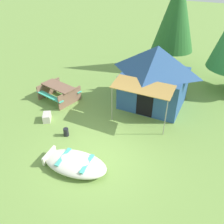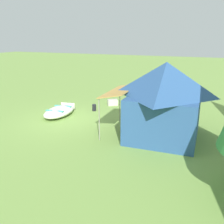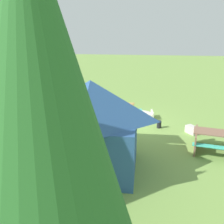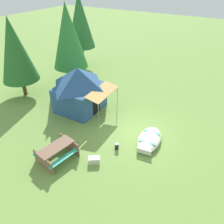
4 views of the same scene
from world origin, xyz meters
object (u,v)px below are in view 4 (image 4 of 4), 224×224
object	(u,v)px
beached_rowboat	(149,139)
pine_tree_back_left	(68,36)
picnic_table	(57,151)
fuel_can	(117,146)
cooler_box	(94,160)
canvas_cabin_tent	(79,89)
pine_tree_far_center	(80,21)
pine_tree_back_right	(15,50)

from	to	relation	value
beached_rowboat	pine_tree_back_left	xyz separation A→B (m)	(3.99, 8.66, 3.51)
picnic_table	fuel_can	bearing A→B (deg)	-46.24
fuel_can	pine_tree_back_left	size ratio (longest dim) A/B	0.06
cooler_box	canvas_cabin_tent	bearing A→B (deg)	44.97
fuel_can	pine_tree_back_left	world-z (taller)	pine_tree_back_left
cooler_box	pine_tree_far_center	size ratio (longest dim) A/B	0.09
canvas_cabin_tent	picnic_table	bearing A→B (deg)	-156.44
fuel_can	pine_tree_back_left	distance (m)	9.79
pine_tree_back_left	pine_tree_back_right	distance (m)	4.05
canvas_cabin_tent	pine_tree_far_center	xyz separation A→B (m)	(6.52, 4.76, 2.62)
pine_tree_far_center	cooler_box	bearing A→B (deg)	-140.43
picnic_table	cooler_box	distance (m)	1.91
picnic_table	canvas_cabin_tent	bearing A→B (deg)	23.56
canvas_cabin_tent	picnic_table	size ratio (longest dim) A/B	1.85
pine_tree_back_right	pine_tree_far_center	distance (m)	7.16
beached_rowboat	picnic_table	world-z (taller)	picnic_table
canvas_cabin_tent	pine_tree_back_left	distance (m)	5.05
picnic_table	pine_tree_far_center	world-z (taller)	pine_tree_far_center
canvas_cabin_tent	pine_tree_far_center	distance (m)	8.49
beached_rowboat	canvas_cabin_tent	xyz separation A→B (m)	(0.86, 5.37, 1.31)
cooler_box	pine_tree_back_right	size ratio (longest dim) A/B	0.10
canvas_cabin_tent	pine_tree_back_left	xyz separation A→B (m)	(3.13, 3.29, 2.20)
pine_tree_back_left	pine_tree_back_right	bearing A→B (deg)	157.44
pine_tree_back_left	pine_tree_back_right	xyz separation A→B (m)	(-3.73, 1.55, -0.31)
picnic_table	cooler_box	xyz separation A→B (m)	(0.69, -1.75, -0.32)
cooler_box	pine_tree_back_right	world-z (taller)	pine_tree_back_right
canvas_cabin_tent	cooler_box	distance (m)	5.32
pine_tree_back_right	pine_tree_far_center	xyz separation A→B (m)	(7.12, -0.08, 0.72)
beached_rowboat	pine_tree_back_left	bearing A→B (deg)	65.28
cooler_box	pine_tree_far_center	world-z (taller)	pine_tree_far_center
picnic_table	pine_tree_far_center	xyz separation A→B (m)	(10.86, 6.65, 3.65)
beached_rowboat	cooler_box	bearing A→B (deg)	148.14
fuel_can	pine_tree_back_left	xyz separation A→B (m)	(5.35, 7.39, 3.54)
pine_tree_far_center	picnic_table	bearing A→B (deg)	-148.50
fuel_can	pine_tree_back_left	bearing A→B (deg)	54.12
canvas_cabin_tent	pine_tree_back_right	bearing A→B (deg)	97.02
beached_rowboat	pine_tree_back_right	world-z (taller)	pine_tree_back_right
canvas_cabin_tent	cooler_box	xyz separation A→B (m)	(-3.64, -3.64, -1.35)
canvas_cabin_tent	pine_tree_far_center	size ratio (longest dim) A/B	0.58
pine_tree_back_right	fuel_can	bearing A→B (deg)	-100.28
pine_tree_far_center	beached_rowboat	bearing A→B (deg)	-126.07
canvas_cabin_tent	fuel_can	xyz separation A→B (m)	(-2.22, -4.10, -1.34)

